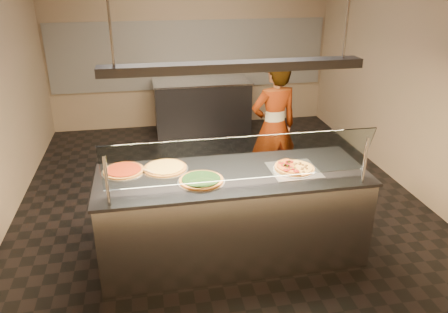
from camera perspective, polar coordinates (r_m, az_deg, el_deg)
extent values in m
cube|color=black|center=(5.64, -0.48, -5.63)|extent=(5.00, 6.00, 0.02)
cube|color=#9B7E64|center=(8.00, -4.48, 14.53)|extent=(5.00, 0.02, 3.00)
cube|color=#9B7E64|center=(2.38, 12.56, -8.33)|extent=(5.00, 0.02, 3.00)
cube|color=#9B7E64|center=(6.04, 23.98, 9.70)|extent=(0.02, 6.00, 3.00)
cube|color=silver|center=(8.01, -4.41, 13.08)|extent=(4.90, 0.02, 1.20)
cube|color=#B7B7BC|center=(4.39, 1.11, -7.89)|extent=(2.55, 0.90, 0.90)
cube|color=#37373C|center=(4.16, 1.16, -2.42)|extent=(2.59, 0.94, 0.03)
cylinder|color=#B7B7BC|center=(3.64, -15.05, -3.14)|extent=(0.03, 0.03, 0.44)
cylinder|color=#B7B7BC|center=(4.09, 17.95, -0.47)|extent=(0.03, 0.03, 0.44)
cube|color=white|center=(3.73, 2.27, -0.30)|extent=(2.35, 0.18, 0.47)
cube|color=silver|center=(4.28, 9.11, -1.71)|extent=(0.47, 0.47, 0.01)
cylinder|color=silver|center=(4.28, 9.12, -1.63)|extent=(0.41, 0.41, 0.01)
cylinder|color=maroon|center=(4.33, 8.69, -0.61)|extent=(0.06, 0.06, 0.01)
cylinder|color=maroon|center=(4.31, 8.37, -0.65)|extent=(0.06, 0.06, 0.01)
cylinder|color=maroon|center=(4.30, 8.35, -0.77)|extent=(0.06, 0.06, 0.01)
cylinder|color=maroon|center=(4.29, 7.47, -0.76)|extent=(0.06, 0.06, 0.01)
cylinder|color=maroon|center=(4.25, 8.18, -1.01)|extent=(0.06, 0.06, 0.01)
cylinder|color=maroon|center=(4.23, 7.83, -1.10)|extent=(0.06, 0.06, 0.01)
cylinder|color=maroon|center=(4.22, 8.19, -1.19)|extent=(0.06, 0.06, 0.01)
cylinder|color=maroon|center=(4.21, 8.46, -1.28)|extent=(0.06, 0.06, 0.01)
cylinder|color=maroon|center=(4.14, 8.16, -1.71)|extent=(0.06, 0.06, 0.01)
cylinder|color=maroon|center=(4.18, 8.86, -1.51)|extent=(0.06, 0.06, 0.01)
cylinder|color=maroon|center=(4.13, 9.40, -1.85)|extent=(0.06, 0.06, 0.01)
cube|color=#19590F|center=(4.30, 8.49, -0.72)|extent=(0.02, 0.01, 0.01)
cube|color=#19590F|center=(4.30, 7.50, -0.68)|extent=(0.02, 0.02, 0.01)
cube|color=#19590F|center=(4.24, 7.80, -1.06)|extent=(0.02, 0.02, 0.01)
cube|color=#19590F|center=(4.22, 8.25, -1.20)|extent=(0.01, 0.02, 0.01)
cube|color=#19590F|center=(4.17, 8.21, -1.50)|extent=(0.02, 0.02, 0.01)
cube|color=#19590F|center=(4.18, 8.72, -1.48)|extent=(0.02, 0.02, 0.01)
cube|color=#19590F|center=(4.19, 9.19, -1.42)|extent=(0.02, 0.02, 0.01)
sphere|color=#513014|center=(4.17, 10.33, -1.98)|extent=(0.03, 0.03, 0.03)
sphere|color=#513014|center=(4.22, 10.13, -1.61)|extent=(0.03, 0.03, 0.03)
sphere|color=#513014|center=(4.24, 10.16, -1.51)|extent=(0.03, 0.03, 0.03)
sphere|color=#513014|center=(4.25, 10.72, -1.52)|extent=(0.03, 0.03, 0.03)
sphere|color=#513014|center=(4.27, 10.53, -1.37)|extent=(0.03, 0.03, 0.03)
sphere|color=#513014|center=(4.30, 10.67, -1.17)|extent=(0.03, 0.03, 0.03)
sphere|color=#513014|center=(4.31, 10.23, -1.06)|extent=(0.03, 0.03, 0.03)
sphere|color=#513014|center=(4.32, 9.83, -0.98)|extent=(0.03, 0.03, 0.03)
sphere|color=#513014|center=(4.35, 9.88, -0.83)|extent=(0.03, 0.03, 0.03)
sphere|color=#513014|center=(4.33, 9.38, -0.91)|extent=(0.03, 0.03, 0.03)
sphere|color=#513014|center=(4.30, 9.12, -1.05)|extent=(0.03, 0.03, 0.03)
cylinder|color=silver|center=(4.00, -2.99, -3.26)|extent=(0.44, 0.44, 0.01)
cylinder|color=#9F5C22|center=(4.00, -3.00, -3.09)|extent=(0.41, 0.41, 0.02)
cylinder|color=black|center=(3.99, -3.00, -2.91)|extent=(0.35, 0.35, 0.01)
cylinder|color=silver|center=(4.28, -7.69, -1.58)|extent=(0.45, 0.45, 0.01)
cylinder|color=#9F5C22|center=(4.28, -7.69, -1.45)|extent=(0.42, 0.42, 0.02)
cylinder|color=gold|center=(4.28, -7.70, -1.30)|extent=(0.36, 0.36, 0.01)
cylinder|color=silver|center=(4.30, -12.96, -1.89)|extent=(0.42, 0.42, 0.01)
cylinder|color=#9F5C22|center=(4.30, -12.98, -1.76)|extent=(0.39, 0.39, 0.02)
cylinder|color=#770F01|center=(4.29, -12.99, -1.61)|extent=(0.34, 0.34, 0.01)
cube|color=#B7B7BC|center=(4.17, -7.85, -1.93)|extent=(0.17, 0.17, 0.00)
cylinder|color=tan|center=(4.19, -9.78, -1.92)|extent=(0.11, 0.12, 0.02)
cube|color=#37373C|center=(7.81, -2.86, 6.43)|extent=(1.64, 0.70, 0.90)
cube|color=#B7B7BC|center=(7.69, -2.93, 9.75)|extent=(1.68, 0.74, 0.03)
imported|color=#302F3C|center=(5.63, 6.52, 3.85)|extent=(0.69, 0.52, 1.72)
cube|color=#37373C|center=(3.83, 1.29, 11.67)|extent=(2.30, 0.18, 0.08)
cylinder|color=#B7B7BC|center=(3.68, -14.97, 19.04)|extent=(0.02, 0.02, 1.01)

